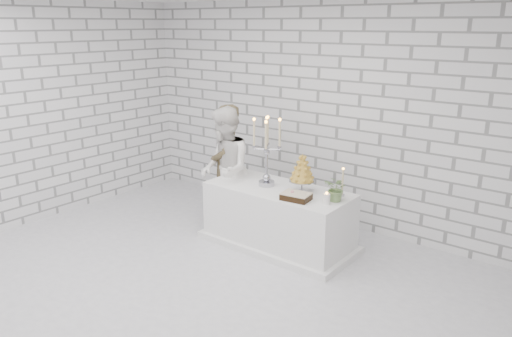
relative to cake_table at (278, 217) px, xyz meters
name	(u,v)px	position (x,y,z in m)	size (l,w,h in m)	color
ground	(189,285)	(-0.16, -1.39, -0.38)	(6.00, 5.00, 0.01)	silver
wall_back	(317,113)	(-0.16, 1.11, 1.12)	(6.00, 0.01, 3.00)	white
wall_left	(27,115)	(-3.16, -1.39, 1.12)	(0.01, 5.00, 3.00)	white
cake_table	(278,217)	(0.00, 0.00, 0.00)	(1.80, 0.80, 0.75)	white
groom	(226,165)	(-1.01, 0.16, 0.45)	(0.60, 0.40, 1.65)	#473B24
bride	(225,170)	(-0.86, -0.02, 0.45)	(0.81, 0.63, 1.66)	white
candelabra	(267,151)	(-0.19, 0.00, 0.81)	(0.35, 0.35, 0.87)	#A2A2AC
croquembouche	(302,173)	(0.30, 0.05, 0.61)	(0.31, 0.31, 0.48)	olive
chocolate_cake	(296,196)	(0.39, -0.21, 0.42)	(0.32, 0.23, 0.08)	black
pillar_candle	(326,199)	(0.73, -0.11, 0.44)	(0.08, 0.08, 0.12)	white
extra_taper	(343,183)	(0.74, 0.24, 0.54)	(0.06, 0.06, 0.32)	beige
flowers	(337,189)	(0.77, 0.04, 0.52)	(0.27, 0.23, 0.30)	#446032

